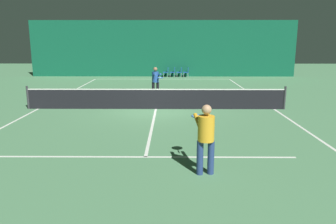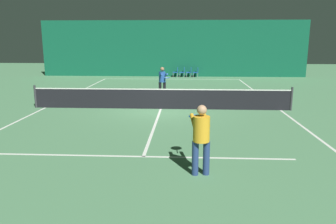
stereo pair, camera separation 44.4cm
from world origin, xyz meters
name	(u,v)px [view 1 (the left image)]	position (x,y,z in m)	size (l,w,h in m)	color
ground_plane	(156,109)	(0.00, 0.00, 0.00)	(60.00, 60.00, 0.00)	#4C7F56
backdrop_curtain	(163,49)	(0.00, 13.99, 2.40)	(23.00, 0.12, 4.81)	#0F5138
court_line_baseline_far	(162,79)	(0.00, 11.90, 0.00)	(11.00, 0.10, 0.00)	silver
court_line_service_far	(160,89)	(0.00, 6.40, 0.00)	(8.25, 0.10, 0.00)	silver
court_line_service_near	(146,157)	(0.00, -6.40, 0.00)	(8.25, 0.10, 0.00)	silver
court_line_sideline_left	(38,109)	(-5.50, 0.00, 0.00)	(0.10, 23.80, 0.00)	silver
court_line_sideline_right	(274,109)	(5.50, 0.00, 0.00)	(0.10, 23.80, 0.00)	silver
court_line_centre	(156,109)	(0.00, 0.00, 0.00)	(0.10, 12.80, 0.00)	silver
tennis_net	(156,98)	(0.00, 0.00, 0.51)	(12.00, 0.10, 1.07)	black
player_near	(206,134)	(1.51, -7.51, 0.99)	(0.53, 1.39, 1.69)	navy
player_far	(156,79)	(-0.17, 3.48, 0.97)	(0.75, 1.39, 1.66)	black
courtside_chair_0	(167,71)	(0.33, 13.44, 0.49)	(0.44, 0.44, 0.84)	#99999E
courtside_chair_1	(173,71)	(0.91, 13.44, 0.49)	(0.44, 0.44, 0.84)	#99999E
courtside_chair_2	(180,71)	(1.49, 13.44, 0.49)	(0.44, 0.44, 0.84)	#99999E
courtside_chair_3	(187,71)	(2.06, 13.44, 0.49)	(0.44, 0.44, 0.84)	#99999E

